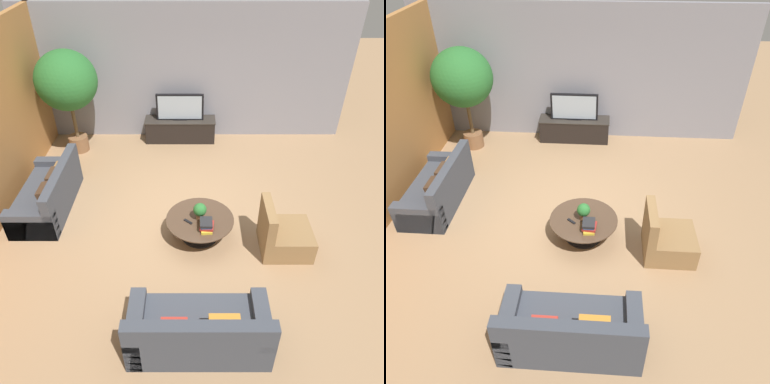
% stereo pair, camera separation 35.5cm
% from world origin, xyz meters
% --- Properties ---
extents(ground_plane, '(24.00, 24.00, 0.00)m').
position_xyz_m(ground_plane, '(0.00, 0.00, 0.00)').
color(ground_plane, '#9E7A56').
extents(back_wall_stone, '(7.40, 0.12, 3.00)m').
position_xyz_m(back_wall_stone, '(0.00, 3.26, 1.50)').
color(back_wall_stone, gray).
rests_on(back_wall_stone, ground).
extents(media_console, '(1.65, 0.50, 0.54)m').
position_xyz_m(media_console, '(-0.15, 2.94, 0.28)').
color(media_console, black).
rests_on(media_console, ground).
extents(television, '(1.09, 0.13, 0.61)m').
position_xyz_m(television, '(-0.15, 2.94, 0.84)').
color(television, black).
rests_on(television, media_console).
extents(coffee_table, '(1.12, 1.12, 0.39)m').
position_xyz_m(coffee_table, '(0.26, -0.43, 0.27)').
color(coffee_table, black).
rests_on(coffee_table, ground).
extents(couch_by_wall, '(0.84, 1.84, 0.84)m').
position_xyz_m(couch_by_wall, '(-2.50, 0.35, 0.29)').
color(couch_by_wall, '#3D424C').
rests_on(couch_by_wall, ground).
extents(couch_near_entry, '(1.76, 0.84, 0.84)m').
position_xyz_m(couch_near_entry, '(0.21, -2.43, 0.28)').
color(couch_near_entry, '#3D424C').
rests_on(couch_near_entry, ground).
extents(armchair_wicker, '(0.80, 0.76, 0.86)m').
position_xyz_m(armchair_wicker, '(1.58, -0.71, 0.27)').
color(armchair_wicker, olive).
rests_on(armchair_wicker, ground).
extents(potted_palm_tall, '(1.28, 1.28, 2.27)m').
position_xyz_m(potted_palm_tall, '(-2.47, 2.46, 1.60)').
color(potted_palm_tall, brown).
rests_on(potted_palm_tall, ground).
extents(potted_plant_tabletop, '(0.22, 0.22, 0.30)m').
position_xyz_m(potted_plant_tabletop, '(0.26, -0.43, 0.56)').
color(potted_plant_tabletop, brown).
rests_on(potted_plant_tabletop, coffee_table).
extents(book_stack, '(0.24, 0.31, 0.15)m').
position_xyz_m(book_stack, '(0.35, -0.67, 0.46)').
color(book_stack, gold).
rests_on(book_stack, coffee_table).
extents(remote_black, '(0.15, 0.13, 0.02)m').
position_xyz_m(remote_black, '(0.06, -0.51, 0.40)').
color(remote_black, black).
rests_on(remote_black, coffee_table).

